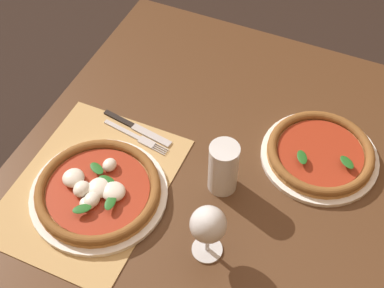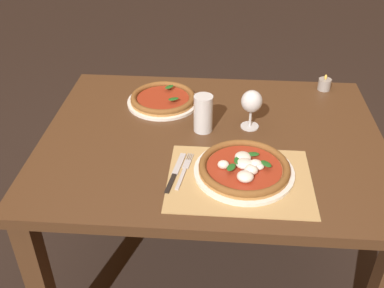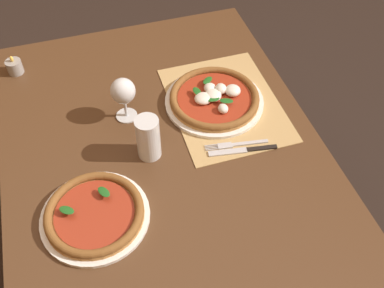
{
  "view_description": "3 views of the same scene",
  "coord_description": "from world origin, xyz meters",
  "px_view_note": "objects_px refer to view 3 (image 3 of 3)",
  "views": [
    {
      "loc": [
        0.68,
        0.28,
        1.83
      ],
      "look_at": [
        -0.08,
        -0.06,
        0.8
      ],
      "focal_mm": 50.0,
      "sensor_mm": 36.0,
      "label": 1
    },
    {
      "loc": [
        0.03,
        -1.4,
        1.67
      ],
      "look_at": [
        -0.07,
        -0.1,
        0.77
      ],
      "focal_mm": 42.0,
      "sensor_mm": 36.0,
      "label": 2
    },
    {
      "loc": [
        -0.91,
        0.18,
        1.81
      ],
      "look_at": [
        -0.11,
        -0.07,
        0.83
      ],
      "focal_mm": 42.0,
      "sensor_mm": 36.0,
      "label": 3
    }
  ],
  "objects_px": {
    "pizza_far": "(95,214)",
    "votive_candle": "(15,67)",
    "pint_glass": "(148,139)",
    "fork": "(236,144)",
    "pizza_near": "(215,98)",
    "wine_glass": "(123,93)",
    "knife": "(243,150)"
  },
  "relations": [
    {
      "from": "pizza_far",
      "to": "wine_glass",
      "type": "height_order",
      "value": "wine_glass"
    },
    {
      "from": "pint_glass",
      "to": "knife",
      "type": "height_order",
      "value": "pint_glass"
    },
    {
      "from": "wine_glass",
      "to": "pint_glass",
      "type": "relative_size",
      "value": 1.07
    },
    {
      "from": "pizza_near",
      "to": "wine_glass",
      "type": "bearing_deg",
      "value": 84.63
    },
    {
      "from": "pizza_near",
      "to": "votive_candle",
      "type": "xyz_separation_m",
      "value": [
        0.36,
        0.63,
        0.0
      ]
    },
    {
      "from": "pizza_near",
      "to": "pint_glass",
      "type": "relative_size",
      "value": 2.3
    },
    {
      "from": "pizza_near",
      "to": "knife",
      "type": "height_order",
      "value": "pizza_near"
    },
    {
      "from": "pizza_near",
      "to": "wine_glass",
      "type": "height_order",
      "value": "wine_glass"
    },
    {
      "from": "pizza_near",
      "to": "fork",
      "type": "height_order",
      "value": "pizza_near"
    },
    {
      "from": "wine_glass",
      "to": "fork",
      "type": "xyz_separation_m",
      "value": [
        -0.23,
        -0.3,
        -0.1
      ]
    },
    {
      "from": "pizza_far",
      "to": "fork",
      "type": "distance_m",
      "value": 0.48
    },
    {
      "from": "pizza_near",
      "to": "wine_glass",
      "type": "xyz_separation_m",
      "value": [
        0.03,
        0.3,
        0.08
      ]
    },
    {
      "from": "pizza_near",
      "to": "knife",
      "type": "distance_m",
      "value": 0.23
    },
    {
      "from": "fork",
      "to": "knife",
      "type": "relative_size",
      "value": 0.93
    },
    {
      "from": "pizza_far",
      "to": "knife",
      "type": "height_order",
      "value": "pizza_far"
    },
    {
      "from": "pizza_far",
      "to": "wine_glass",
      "type": "relative_size",
      "value": 1.93
    },
    {
      "from": "votive_candle",
      "to": "fork",
      "type": "bearing_deg",
      "value": -131.52
    },
    {
      "from": "pizza_far",
      "to": "votive_candle",
      "type": "bearing_deg",
      "value": 14.22
    },
    {
      "from": "pizza_far",
      "to": "fork",
      "type": "xyz_separation_m",
      "value": [
        0.13,
        -0.46,
        -0.01
      ]
    },
    {
      "from": "pizza_far",
      "to": "votive_candle",
      "type": "height_order",
      "value": "votive_candle"
    },
    {
      "from": "pizza_near",
      "to": "fork",
      "type": "xyz_separation_m",
      "value": [
        -0.2,
        -0.0,
        -0.02
      ]
    },
    {
      "from": "pint_glass",
      "to": "fork",
      "type": "xyz_separation_m",
      "value": [
        -0.05,
        -0.26,
        -0.06
      ]
    },
    {
      "from": "pint_glass",
      "to": "fork",
      "type": "bearing_deg",
      "value": -100.34
    },
    {
      "from": "wine_glass",
      "to": "votive_candle",
      "type": "bearing_deg",
      "value": 45.01
    },
    {
      "from": "wine_glass",
      "to": "fork",
      "type": "distance_m",
      "value": 0.39
    },
    {
      "from": "pint_glass",
      "to": "knife",
      "type": "relative_size",
      "value": 0.67
    },
    {
      "from": "pizza_far",
      "to": "votive_candle",
      "type": "relative_size",
      "value": 4.16
    },
    {
      "from": "wine_glass",
      "to": "pint_glass",
      "type": "bearing_deg",
      "value": -168.85
    },
    {
      "from": "pint_glass",
      "to": "fork",
      "type": "relative_size",
      "value": 0.72
    },
    {
      "from": "pizza_far",
      "to": "pint_glass",
      "type": "bearing_deg",
      "value": -47.73
    },
    {
      "from": "pizza_near",
      "to": "fork",
      "type": "relative_size",
      "value": 1.66
    },
    {
      "from": "pizza_near",
      "to": "pint_glass",
      "type": "xyz_separation_m",
      "value": [
        -0.15,
        0.26,
        0.05
      ]
    }
  ]
}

